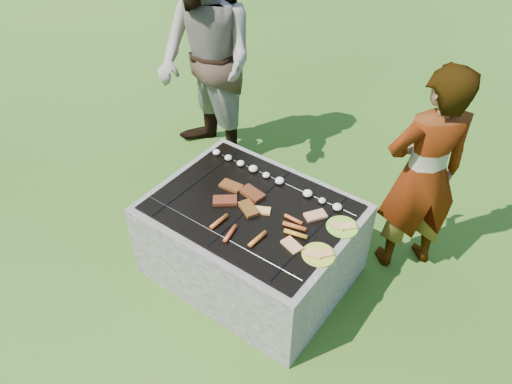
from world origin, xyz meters
TOP-DOWN VIEW (x-y plane):
  - lawn at (0.00, 0.00)m, footprint 60.00×60.00m
  - fire_pit at (0.00, 0.00)m, footprint 1.30×1.00m
  - mushrooms at (-0.04, 0.30)m, footprint 1.06×0.06m
  - pork_slabs at (-0.11, 0.02)m, footprint 0.39×0.30m
  - sausages at (0.19, -0.13)m, footprint 0.53×0.42m
  - bread_on_grate at (0.32, 0.02)m, footprint 0.45×0.43m
  - plate_far at (0.56, 0.18)m, footprint 0.20×0.20m
  - plate_near at (0.56, -0.10)m, footprint 0.25×0.25m
  - cook at (0.82, 0.74)m, footprint 0.66×0.67m
  - bystander at (-1.09, 0.86)m, footprint 1.10×0.97m

SIDE VIEW (x-z plane):
  - lawn at x=0.00m, z-range 0.00..0.00m
  - fire_pit at x=0.00m, z-range -0.03..0.59m
  - plate_far at x=0.56m, z-range 0.59..0.62m
  - plate_near at x=0.56m, z-range 0.60..0.62m
  - bread_on_grate at x=0.32m, z-range 0.61..0.63m
  - pork_slabs at x=-0.11m, z-range 0.61..0.64m
  - sausages at x=0.19m, z-range 0.61..0.64m
  - mushrooms at x=-0.04m, z-range 0.61..0.65m
  - cook at x=0.82m, z-range 0.00..1.55m
  - bystander at x=-1.09m, z-range 0.00..1.91m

